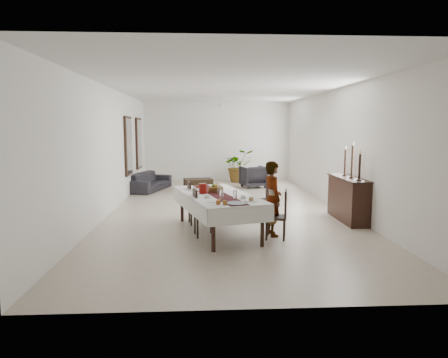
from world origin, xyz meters
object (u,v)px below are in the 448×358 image
at_px(sofa, 150,181).
at_px(woman, 273,199).
at_px(sideboard_body, 348,200).
at_px(dining_table_top, 217,196).
at_px(red_pitcher, 203,188).

bearing_deg(sofa, woman, -134.79).
xyz_separation_m(woman, sideboard_body, (2.01, 1.22, -0.26)).
distance_m(dining_table_top, red_pitcher, 0.34).
bearing_deg(woman, sofa, 20.16).
bearing_deg(sideboard_body, dining_table_top, -163.18).
bearing_deg(woman, sideboard_body, -66.84).
xyz_separation_m(red_pitcher, sofa, (-1.85, 5.71, -0.61)).
bearing_deg(dining_table_top, sideboard_body, 1.05).
height_order(woman, sideboard_body, woman).
relative_size(dining_table_top, woman, 1.69).
height_order(dining_table_top, woman, woman).
height_order(woman, sofa, woman).
bearing_deg(woman, dining_table_top, 68.02).
relative_size(sideboard_body, sofa, 0.78).
bearing_deg(dining_table_top, red_pitcher, 149.04).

